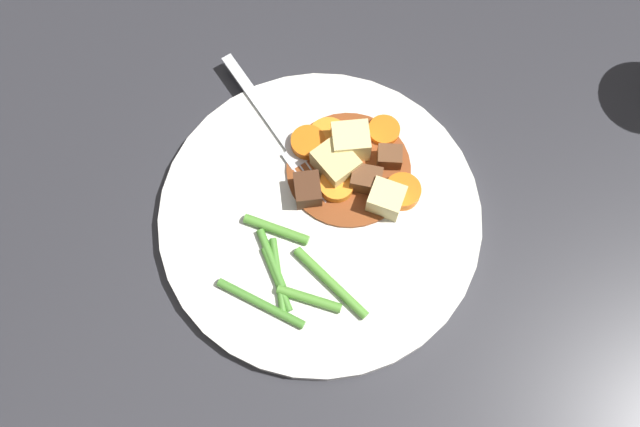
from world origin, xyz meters
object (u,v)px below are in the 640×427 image
(carrot_slice_2, at_px, (402,192))
(fork, at_px, (279,131))
(carrot_slice_0, at_px, (333,184))
(meat_chunk_2, at_px, (389,157))
(carrot_slice_3, at_px, (328,138))
(potato_chunk_2, at_px, (336,163))
(potato_chunk_1, at_px, (386,199))
(potato_chunk_0, at_px, (350,142))
(dinner_plate, at_px, (320,216))
(meat_chunk_1, at_px, (308,190))
(meat_chunk_0, at_px, (366,180))
(carrot_slice_4, at_px, (308,143))
(carrot_slice_1, at_px, (384,131))

(carrot_slice_2, distance_m, fork, 0.12)
(carrot_slice_0, height_order, meat_chunk_2, meat_chunk_2)
(meat_chunk_2, distance_m, fork, 0.10)
(carrot_slice_3, distance_m, potato_chunk_2, 0.03)
(carrot_slice_2, bearing_deg, potato_chunk_1, 153.50)
(potato_chunk_1, bearing_deg, potato_chunk_0, 60.81)
(potato_chunk_2, relative_size, meat_chunk_2, 1.68)
(carrot_slice_2, xyz_separation_m, fork, (-0.00, 0.12, -0.00))
(potato_chunk_1, bearing_deg, carrot_slice_0, 100.88)
(potato_chunk_2, bearing_deg, dinner_plate, -166.79)
(meat_chunk_2, bearing_deg, meat_chunk_1, 144.79)
(carrot_slice_3, bearing_deg, meat_chunk_1, -167.77)
(meat_chunk_0, bearing_deg, carrot_slice_2, -74.08)
(fork, bearing_deg, potato_chunk_1, -95.51)
(dinner_plate, bearing_deg, potato_chunk_1, -49.97)
(carrot_slice_4, bearing_deg, potato_chunk_1, -98.38)
(meat_chunk_0, bearing_deg, meat_chunk_1, 131.42)
(carrot_slice_1, bearing_deg, dinner_plate, 174.86)
(potato_chunk_1, height_order, meat_chunk_1, potato_chunk_1)
(potato_chunk_1, distance_m, meat_chunk_1, 0.07)
(meat_chunk_0, height_order, meat_chunk_1, same)
(carrot_slice_3, relative_size, fork, 0.21)
(potato_chunk_1, height_order, meat_chunk_2, potato_chunk_1)
(potato_chunk_0, relative_size, meat_chunk_2, 1.53)
(meat_chunk_1, bearing_deg, carrot_slice_1, -17.27)
(carrot_slice_4, bearing_deg, potato_chunk_0, -63.29)
(meat_chunk_0, xyz_separation_m, fork, (0.00, 0.09, -0.01))
(carrot_slice_1, relative_size, meat_chunk_2, 1.36)
(carrot_slice_4, height_order, fork, carrot_slice_4)
(carrot_slice_0, xyz_separation_m, carrot_slice_3, (0.04, 0.03, -0.00))
(carrot_slice_0, relative_size, fork, 0.18)
(carrot_slice_2, height_order, meat_chunk_2, meat_chunk_2)
(dinner_plate, xyz_separation_m, meat_chunk_2, (0.07, -0.03, 0.02))
(potato_chunk_2, distance_m, meat_chunk_1, 0.03)
(potato_chunk_1, relative_size, meat_chunk_0, 1.10)
(carrot_slice_3, distance_m, carrot_slice_4, 0.02)
(carrot_slice_1, height_order, potato_chunk_0, potato_chunk_0)
(carrot_slice_0, relative_size, carrot_slice_4, 0.98)
(meat_chunk_1, bearing_deg, dinner_plate, -117.76)
(potato_chunk_1, xyz_separation_m, fork, (0.01, 0.12, -0.01))
(dinner_plate, relative_size, potato_chunk_2, 7.90)
(potato_chunk_1, bearing_deg, fork, 84.49)
(carrot_slice_0, distance_m, carrot_slice_2, 0.06)
(carrot_slice_3, xyz_separation_m, meat_chunk_0, (-0.02, -0.05, 0.00))
(carrot_slice_0, xyz_separation_m, meat_chunk_2, (0.05, -0.03, 0.00))
(meat_chunk_0, height_order, meat_chunk_2, meat_chunk_0)
(carrot_slice_2, relative_size, carrot_slice_4, 1.03)
(carrot_slice_3, bearing_deg, carrot_slice_1, -49.85)
(dinner_plate, height_order, carrot_slice_1, carrot_slice_1)
(dinner_plate, relative_size, meat_chunk_1, 10.31)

